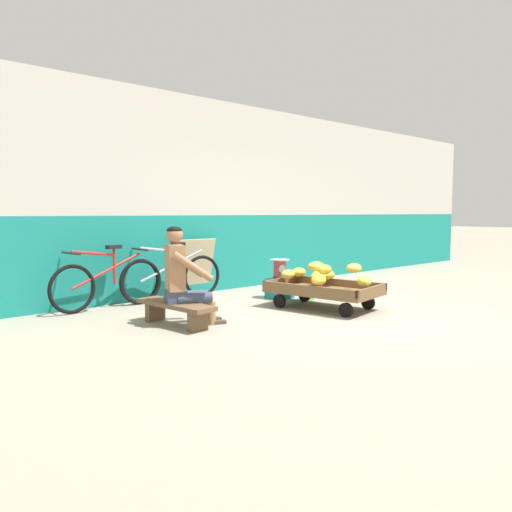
{
  "coord_description": "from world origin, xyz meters",
  "views": [
    {
      "loc": [
        -4.98,
        -3.83,
        1.3
      ],
      "look_at": [
        -0.77,
        0.85,
        0.75
      ],
      "focal_mm": 35.28,
      "sensor_mm": 36.0,
      "label": 1
    }
  ],
  "objects": [
    {
      "name": "vendor_seated",
      "position": [
        -1.79,
        0.98,
        0.57
      ],
      "size": [
        0.74,
        0.61,
        1.14
      ],
      "color": "#9E704C",
      "rests_on": "ground"
    },
    {
      "name": "ground_plane",
      "position": [
        0.0,
        0.0,
        0.0
      ],
      "size": [
        80.0,
        80.0,
        0.0
      ],
      "primitive_type": "plane",
      "color": "gray"
    },
    {
      "name": "banana_pile",
      "position": [
        0.23,
        0.62,
        0.46
      ],
      "size": [
        0.79,
        1.46,
        0.26
      ],
      "color": "yellow",
      "rests_on": "banana_cart"
    },
    {
      "name": "plastic_crate",
      "position": [
        0.32,
        1.53,
        0.15
      ],
      "size": [
        0.36,
        0.28,
        0.3
      ],
      "color": "#19847F",
      "rests_on": "ground"
    },
    {
      "name": "bicycle_far_left",
      "position": [
        -0.99,
        2.45,
        0.35
      ],
      "size": [
        1.66,
        0.48,
        0.86
      ],
      "color": "black",
      "rests_on": "ground"
    },
    {
      "name": "weighing_scale",
      "position": [
        0.32,
        1.53,
        0.45
      ],
      "size": [
        0.3,
        0.3,
        0.29
      ],
      "color": "#28282D",
      "rests_on": "plastic_crate"
    },
    {
      "name": "back_wall",
      "position": [
        0.0,
        2.88,
        1.55
      ],
      "size": [
        16.0,
        0.3,
        3.1
      ],
      "color": "#19847A",
      "rests_on": "ground"
    },
    {
      "name": "shopping_bag",
      "position": [
        0.51,
        1.14,
        0.12
      ],
      "size": [
        0.18,
        0.12,
        0.24
      ],
      "primitive_type": "cube",
      "color": "green",
      "rests_on": "ground"
    },
    {
      "name": "sign_board",
      "position": [
        -0.44,
        2.68,
        0.44
      ],
      "size": [
        0.7,
        0.22,
        0.88
      ],
      "color": "#C6B289",
      "rests_on": "ground"
    },
    {
      "name": "banana_cart",
      "position": [
        0.18,
        0.55,
        0.24
      ],
      "size": [
        1.08,
        1.56,
        0.36
      ],
      "color": "brown",
      "rests_on": "ground"
    },
    {
      "name": "low_bench",
      "position": [
        -1.87,
        1.01,
        0.2
      ],
      "size": [
        0.41,
        1.12,
        0.27
      ],
      "color": "brown",
      "rests_on": "ground"
    },
    {
      "name": "bicycle_near_left",
      "position": [
        -1.98,
        2.5,
        0.35
      ],
      "size": [
        1.66,
        0.48,
        0.86
      ],
      "color": "black",
      "rests_on": "ground"
    }
  ]
}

